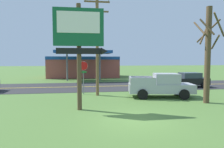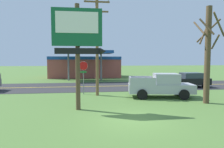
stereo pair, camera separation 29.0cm
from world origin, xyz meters
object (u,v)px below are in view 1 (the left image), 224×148
(gas_station, at_px, (83,66))
(pickup_silver_parked_on_lawn, at_px, (161,86))
(car_black_near_lane, at_px, (189,80))
(stop_sign, at_px, (83,72))
(bare_tree, at_px, (208,53))
(motel_sign, at_px, (80,38))
(utility_pole, at_px, (97,42))

(gas_station, relative_size, pickup_silver_parked_on_lawn, 2.20)
(pickup_silver_parked_on_lawn, distance_m, car_black_near_lane, 7.49)
(stop_sign, xyz_separation_m, bare_tree, (8.71, -4.84, 1.57))
(stop_sign, distance_m, pickup_silver_parked_on_lawn, 6.84)
(bare_tree, height_order, gas_station, bare_tree)
(motel_sign, xyz_separation_m, pickup_silver_parked_on_lawn, (6.57, 3.35, -3.45))
(stop_sign, xyz_separation_m, pickup_silver_parked_on_lawn, (6.36, -2.29, -1.06))
(pickup_silver_parked_on_lawn, xyz_separation_m, car_black_near_lane, (5.38, 5.20, -0.13))
(car_black_near_lane, bearing_deg, gas_station, 128.53)
(stop_sign, bearing_deg, gas_station, 89.73)
(gas_station, relative_size, car_black_near_lane, 2.86)
(bare_tree, bearing_deg, motel_sign, -174.91)
(motel_sign, height_order, car_black_near_lane, motel_sign)
(utility_pole, bearing_deg, gas_station, 93.45)
(pickup_silver_parked_on_lawn, bearing_deg, utility_pole, 163.45)
(bare_tree, bearing_deg, stop_sign, 150.92)
(pickup_silver_parked_on_lawn, bearing_deg, motel_sign, -153.00)
(utility_pole, bearing_deg, car_black_near_lane, 19.16)
(utility_pole, bearing_deg, bare_tree, -28.53)
(motel_sign, relative_size, car_black_near_lane, 1.54)
(bare_tree, distance_m, car_black_near_lane, 8.78)
(utility_pole, height_order, bare_tree, utility_pole)
(pickup_silver_parked_on_lawn, height_order, car_black_near_lane, pickup_silver_parked_on_lawn)
(bare_tree, relative_size, pickup_silver_parked_on_lawn, 1.25)
(stop_sign, relative_size, bare_tree, 0.43)
(utility_pole, distance_m, bare_tree, 8.61)
(utility_pole, xyz_separation_m, gas_station, (-1.10, 18.30, -2.61))
(gas_station, bearing_deg, car_black_near_lane, -51.47)
(motel_sign, xyz_separation_m, bare_tree, (8.92, 0.79, -0.81))
(motel_sign, xyz_separation_m, gas_station, (0.29, 23.19, -2.47))
(utility_pole, height_order, pickup_silver_parked_on_lawn, utility_pole)
(bare_tree, distance_m, pickup_silver_parked_on_lawn, 4.36)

